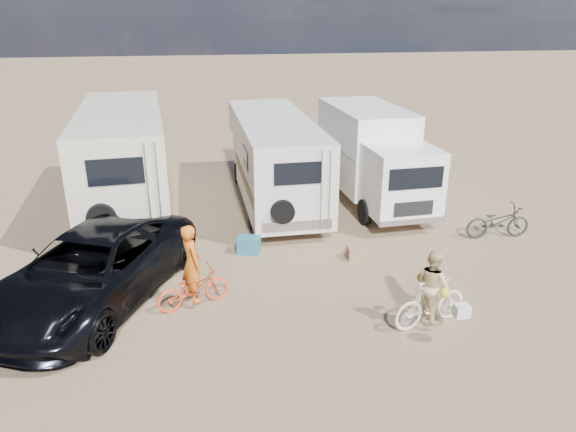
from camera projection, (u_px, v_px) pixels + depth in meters
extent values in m
plane|color=#917556|center=(313.00, 319.00, 11.10)|extent=(140.00, 140.00, 0.00)
imported|color=black|center=(92.00, 269.00, 11.49)|extent=(4.80, 6.33, 1.60)
imported|color=#E5471B|center=(193.00, 288.00, 11.43)|extent=(1.74, 1.09, 0.86)
imported|color=beige|center=(431.00, 302.00, 10.71)|extent=(1.81, 0.94, 1.05)
imported|color=orange|center=(192.00, 271.00, 11.27)|extent=(0.60, 0.74, 1.73)
imported|color=#D3B982|center=(432.00, 293.00, 10.63)|extent=(0.74, 0.85, 1.50)
imported|color=#232523|center=(498.00, 222.00, 14.89)|extent=(1.87, 0.74, 0.97)
cube|color=#286A83|center=(249.00, 245.00, 14.03)|extent=(0.68, 0.58, 0.46)
cube|color=#8C674E|center=(355.00, 253.00, 13.73)|extent=(0.42, 0.42, 0.32)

